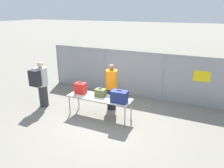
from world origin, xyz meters
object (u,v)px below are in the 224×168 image
Objects in this scene: traveler_hooded at (41,83)px; utility_trailer at (196,85)px; inspection_table at (99,99)px; suitcase_navy at (119,97)px; suitcase_red at (81,88)px; security_worker_near at (112,86)px; suitcase_olive at (100,93)px.

utility_trailer is (5.17, 3.79, -0.54)m from traveler_hooded.
traveler_hooded is at bearing -176.38° from inspection_table.
suitcase_navy is 3.16m from traveler_hooded.
inspection_table is 0.59× the size of utility_trailer.
inspection_table reaches higher than utility_trailer.
suitcase_red is 1.13m from security_worker_near.
suitcase_red is at bearing 177.14° from inspection_table.
security_worker_near is at bearing 127.89° from suitcase_navy.
suitcase_navy is (0.78, -0.20, 0.06)m from suitcase_olive.
utility_trailer is (2.02, 3.74, -0.51)m from suitcase_navy.
suitcase_olive is at bearing 94.43° from inspection_table.
inspection_table is at bearing 67.88° from security_worker_near.
utility_trailer is at bearing 52.55° from inspection_table.
suitcase_red is 0.75× the size of suitcase_navy.
traveler_hooded is at bearing -179.11° from suitcase_navy.
security_worker_near is at bearing 13.65° from traveler_hooded.
traveler_hooded is 0.47× the size of utility_trailer.
security_worker_near reaches higher than suitcase_navy.
suitcase_red reaches higher than inspection_table.
suitcase_red is 0.76m from suitcase_olive.
suitcase_red reaches higher than utility_trailer.
inspection_table is 1.26× the size of traveler_hooded.
suitcase_red is (-0.77, 0.04, 0.24)m from inspection_table.
suitcase_red is 1.54m from suitcase_navy.
suitcase_red is at bearing -175.83° from suitcase_olive.
suitcase_navy is 4.28m from utility_trailer.
security_worker_near is 3.96m from utility_trailer.
inspection_table is 0.81m from security_worker_near.
traveler_hooded is (-1.62, -0.19, 0.03)m from suitcase_red.
traveler_hooded is (-2.38, -0.24, 0.09)m from suitcase_olive.
suitcase_olive is 0.69m from security_worker_near.
inspection_table is 1.28× the size of security_worker_near.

